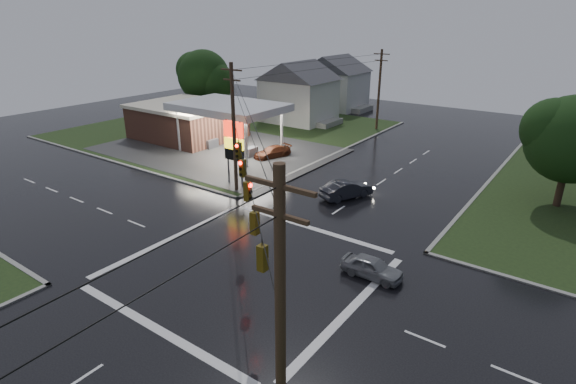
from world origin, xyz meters
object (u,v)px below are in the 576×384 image
Objects in this scene: utility_pole_nw at (234,127)px; tree_ne_near at (574,140)px; utility_pole_n at (379,89)px; car_north at (346,189)px; house_near at (299,91)px; house_far at (335,81)px; utility_pole_se at (281,337)px; car_pump at (272,152)px; tree_nw_behind at (204,76)px; pylon_sign at (234,142)px; gas_station at (193,119)px; car_crossing at (372,267)px.

tree_ne_near is at bearing 27.86° from utility_pole_nw.
car_north is at bearing -70.33° from utility_pole_n.
house_far is (-1.00, 12.00, 0.00)m from house_near.
utility_pole_se reaches higher than car_pump.
tree_nw_behind reaches higher than car_pump.
tree_ne_near is at bearing 25.01° from pylon_sign.
gas_station is at bearing 147.77° from utility_pole_nw.
house_far is 52.88m from car_crossing.
utility_pole_n is 11.67m from house_near.
car_north is at bearing -13.65° from gas_station.
utility_pole_nw reaches higher than car_pump.
house_far is (-31.45, 57.50, -1.32)m from utility_pole_se.
car_north is (8.70, -24.34, -4.71)m from utility_pole_n.
pylon_sign is 1.30× the size of car_north.
gas_station is 13.63m from tree_nw_behind.
house_near is at bearing 113.37° from utility_pole_nw.
pylon_sign is 9.76m from car_pump.
utility_pole_n is 0.95× the size of house_near.
house_near is (-11.45, 26.50, -1.32)m from utility_pole_nw.
house_near is 2.56× the size of car_pump.
car_north is (8.70, 4.16, -4.96)m from utility_pole_nw.
utility_pole_n is at bearing 18.21° from tree_nw_behind.
house_near is at bearing 133.89° from car_pump.
tree_nw_behind is at bearing 55.99° from car_crossing.
tree_ne_near is 2.08× the size of car_pump.
utility_pole_n is 16.00m from house_far.
pylon_sign is 0.67× the size of tree_ne_near.
house_far is 2.40× the size of car_north.
utility_pole_nw is (1.00, -1.00, 1.71)m from pylon_sign.
tree_ne_near is (35.09, -14.01, 1.16)m from house_near.
tree_ne_near is at bearing 81.62° from utility_pole_se.
utility_pole_n reaches higher than car_north.
utility_pole_se reaches higher than tree_ne_near.
car_crossing is at bearing -57.39° from house_far.
house_near is (-30.45, 45.50, -1.32)m from utility_pole_se.
utility_pole_n is 2.28× the size of car_north.
utility_pole_nw reaches higher than car_north.
utility_pole_nw is 28.90m from house_near.
tree_ne_near is (39.82, 2.29, 3.01)m from gas_station.
utility_pole_nw is 1.00× the size of house_far.
utility_pole_nw is 17.79m from car_crossing.
car_north is at bearing 35.03° from car_crossing.
utility_pole_se is 36.93m from car_pump.
utility_pole_nw reaches higher than tree_nw_behind.
utility_pole_nw is at bearing -72.08° from house_far.
tree_nw_behind is at bearing 128.42° from gas_station.
utility_pole_se is (19.00, -19.00, 0.00)m from utility_pole_nw.
utility_pole_nw reaches higher than gas_station.
utility_pole_nw is 2.98× the size of car_crossing.
car_crossing is at bearing -20.37° from utility_pole_nw.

